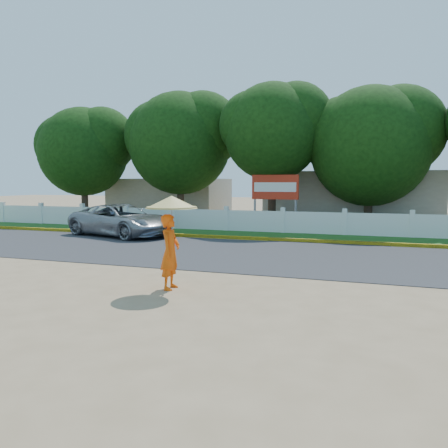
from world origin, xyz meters
name	(u,v)px	position (x,y,z in m)	size (l,w,h in m)	color
ground	(200,280)	(0.00, 0.00, 0.00)	(120.00, 120.00, 0.00)	#9E8460
road	(246,253)	(0.00, 4.50, 0.01)	(60.00, 7.00, 0.02)	#38383A
grass_verge	(277,236)	(0.00, 9.75, 0.01)	(60.00, 3.50, 0.03)	#2D601E
curb	(269,239)	(0.00, 8.05, 0.08)	(40.00, 0.18, 0.16)	yellow
fence	(283,222)	(0.00, 11.20, 0.55)	(40.00, 0.10, 1.10)	silver
building_near	(352,197)	(3.00, 18.00, 1.60)	(10.00, 6.00, 3.20)	#B7AD99
building_far	(171,198)	(-10.00, 19.00, 1.40)	(8.00, 5.00, 2.80)	#B7AD99
vehicle	(121,220)	(-7.07, 7.54, 0.75)	(2.51, 5.43, 1.51)	gray
monk_with_parasol	(171,229)	(-0.28, -1.10, 1.47)	(1.24, 1.24, 2.25)	#E7530C
billboard	(275,190)	(-0.65, 12.30, 2.14)	(2.50, 0.13, 2.95)	gray
tree_row	(327,138)	(1.80, 14.11, 4.93)	(34.07, 6.82, 8.72)	#473828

